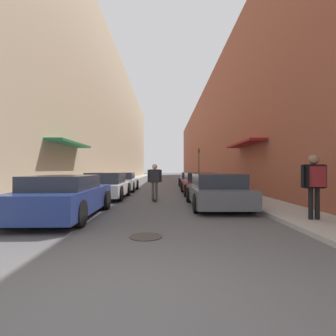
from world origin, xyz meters
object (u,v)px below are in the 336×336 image
object	(u,v)px
parked_car_right_2	(191,180)
manhole_cover	(146,237)
skateboarder	(155,178)
parked_car_left_1	(107,186)
parked_car_left_0	(66,196)
traffic_light	(199,161)
parked_car_left_2	(121,182)
pedestrian	(315,179)
parked_car_right_0	(217,191)
parked_car_right_1	(200,184)

from	to	relation	value
parked_car_right_2	manhole_cover	world-z (taller)	parked_car_right_2
parked_car_right_2	skateboarder	size ratio (longest dim) A/B	2.51
manhole_cover	parked_car_left_1	bearing A→B (deg)	108.63
parked_car_left_0	traffic_light	distance (m)	20.72
parked_car_left_0	parked_car_left_2	size ratio (longest dim) A/B	1.19
manhole_cover	pedestrian	xyz separation A→B (m)	(4.37, 1.27, 1.19)
parked_car_left_0	parked_car_right_0	size ratio (longest dim) A/B	1.03
parked_car_right_0	parked_car_right_2	bearing A→B (deg)	89.56
parked_car_left_0	parked_car_right_2	bearing A→B (deg)	68.63
parked_car_left_0	parked_car_left_1	size ratio (longest dim) A/B	1.17
skateboarder	pedestrian	distance (m)	6.73
parked_car_right_2	traffic_light	bearing A→B (deg)	77.42
parked_car_left_0	manhole_cover	xyz separation A→B (m)	(2.61, -2.35, -0.62)
parked_car_left_0	parked_car_right_2	distance (m)	13.93
parked_car_left_1	parked_car_left_2	bearing A→B (deg)	90.96
skateboarder	manhole_cover	size ratio (longest dim) A/B	2.42
parked_car_right_1	pedestrian	distance (m)	8.49
parked_car_right_0	pedestrian	distance (m)	3.75
pedestrian	parked_car_left_1	bearing A→B (deg)	138.34
parked_car_left_0	parked_car_left_2	distance (m)	9.60
parked_car_right_2	traffic_light	world-z (taller)	traffic_light
parked_car_right_1	manhole_cover	xyz separation A→B (m)	(-2.42, -9.51, -0.61)
parked_car_left_0	skateboarder	distance (m)	4.74
parked_car_right_1	manhole_cover	distance (m)	9.83
parked_car_right_2	manhole_cover	bearing A→B (deg)	-99.16
parked_car_left_1	manhole_cover	world-z (taller)	parked_car_left_1
skateboarder	manhole_cover	xyz separation A→B (m)	(0.07, -6.33, -1.04)
parked_car_right_0	parked_car_left_0	bearing A→B (deg)	-157.57
parked_car_right_0	parked_car_right_2	world-z (taller)	parked_car_right_0
traffic_light	pedestrian	distance (m)	20.69
parked_car_right_0	parked_car_left_1	bearing A→B (deg)	148.67
parked_car_right_0	traffic_light	distance (m)	17.67
parked_car_left_1	manhole_cover	distance (m)	7.80
parked_car_right_0	manhole_cover	xyz separation A→B (m)	(-2.39, -4.41, -0.61)
parked_car_left_1	skateboarder	xyz separation A→B (m)	(2.41, -1.04, 0.42)
skateboarder	manhole_cover	world-z (taller)	skateboarder
parked_car_right_2	parked_car_left_1	bearing A→B (deg)	-121.93
manhole_cover	skateboarder	bearing A→B (deg)	90.65
parked_car_left_0	parked_car_right_1	size ratio (longest dim) A/B	1.06
parked_car_left_1	manhole_cover	xyz separation A→B (m)	(2.48, -7.37, -0.62)
parked_car_left_0	pedestrian	size ratio (longest dim) A/B	2.72
parked_car_left_1	parked_car_right_1	bearing A→B (deg)	23.61
parked_car_left_2	parked_car_right_2	xyz separation A→B (m)	(5.03, 3.38, -0.01)
manhole_cover	parked_car_right_1	bearing A→B (deg)	75.74
manhole_cover	pedestrian	bearing A→B (deg)	16.24
pedestrian	parked_car_left_2	bearing A→B (deg)	123.00
parked_car_left_0	parked_car_left_2	xyz separation A→B (m)	(0.05, 9.60, -0.02)
parked_car_right_0	parked_car_left_2	bearing A→B (deg)	123.28
parked_car_left_0	pedestrian	xyz separation A→B (m)	(6.98, -1.07, 0.57)
parked_car_right_1	parked_car_right_2	distance (m)	5.81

